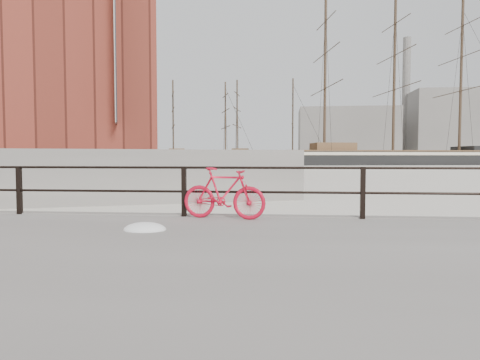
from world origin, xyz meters
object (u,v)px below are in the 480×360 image
(barque_black, at_px, (393,165))
(workboat_far, at_px, (66,170))
(workboat_near, at_px, (37,172))
(schooner_left, at_px, (200,165))
(schooner_mid, at_px, (265,165))
(bicycle, at_px, (224,193))

(barque_black, relative_size, workboat_far, 6.53)
(workboat_near, bearing_deg, schooner_left, 38.24)
(barque_black, height_order, workboat_far, barque_black)
(schooner_mid, bearing_deg, schooner_left, -157.65)
(barque_black, relative_size, schooner_left, 2.75)
(barque_black, height_order, schooner_mid, barque_black)
(workboat_far, bearing_deg, barque_black, 33.68)
(schooner_left, bearing_deg, workboat_far, -122.08)
(barque_black, bearing_deg, schooner_left, 175.88)
(bicycle, bearing_deg, schooner_left, 112.11)
(bicycle, relative_size, workboat_near, 0.15)
(schooner_mid, relative_size, workboat_far, 2.63)
(bicycle, xyz_separation_m, workboat_far, (-25.32, 41.83, -0.85))
(schooner_mid, bearing_deg, bicycle, -85.03)
(bicycle, bearing_deg, barque_black, 84.72)
(barque_black, xyz_separation_m, schooner_left, (-39.75, -5.41, 0.00))
(bicycle, relative_size, workboat_far, 0.17)
(workboat_far, bearing_deg, schooner_left, 68.73)
(schooner_mid, height_order, workboat_far, schooner_mid)
(workboat_near, bearing_deg, workboat_far, 51.49)
(schooner_left, height_order, workboat_far, schooner_left)
(barque_black, xyz_separation_m, workboat_near, (-49.12, -48.28, 0.00))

